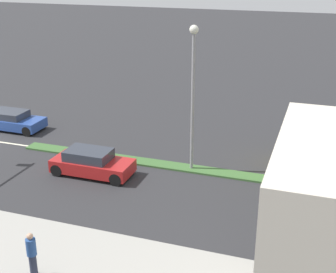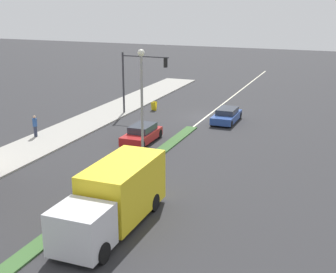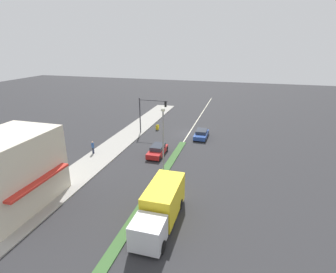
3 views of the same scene
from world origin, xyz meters
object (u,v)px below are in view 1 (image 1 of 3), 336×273
at_px(pedestrian, 32,254).
at_px(coupe_blue, 11,120).
at_px(street_lamp, 193,81).
at_px(hatchback_red, 92,163).

relative_size(pedestrian, coupe_blue, 0.41).
height_order(street_lamp, coupe_blue, street_lamp).
distance_m(coupe_blue, hatchback_red, 9.23).
height_order(street_lamp, hatchback_red, street_lamp).
bearing_deg(street_lamp, pedestrian, -14.36).
bearing_deg(hatchback_red, street_lamp, 115.30).
distance_m(pedestrian, hatchback_red, 8.37).
xyz_separation_m(pedestrian, hatchback_red, (-8.12, -2.01, -0.37)).
bearing_deg(street_lamp, coupe_blue, -99.78).
bearing_deg(pedestrian, street_lamp, 165.64).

